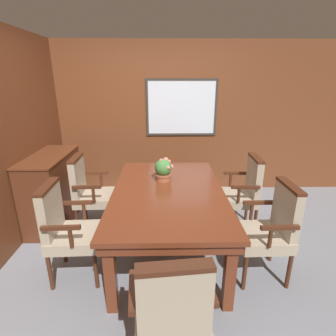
{
  "coord_description": "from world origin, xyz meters",
  "views": [
    {
      "loc": [
        0.08,
        -2.5,
        1.9
      ],
      "look_at": [
        0.14,
        0.25,
        0.94
      ],
      "focal_mm": 28.0,
      "sensor_mm": 36.0,
      "label": 1
    }
  ],
  "objects": [
    {
      "name": "sideboard_cabinet",
      "position": [
        -1.39,
        0.74,
        0.48
      ],
      "size": [
        0.47,
        1.08,
        0.95
      ],
      "color": "#512816",
      "rests_on": "ground_plane"
    },
    {
      "name": "chair_left_near",
      "position": [
        -0.84,
        -0.32,
        0.54
      ],
      "size": [
        0.5,
        0.52,
        0.98
      ],
      "rotation": [
        0.0,
        0.0,
        1.61
      ],
      "color": "#472314",
      "rests_on": "ground_plane"
    },
    {
      "name": "chair_left_far",
      "position": [
        -0.86,
        0.56,
        0.54
      ],
      "size": [
        0.5,
        0.52,
        0.98
      ],
      "rotation": [
        0.0,
        0.0,
        1.6
      ],
      "color": "#472314",
      "rests_on": "ground_plane"
    },
    {
      "name": "chair_head_near",
      "position": [
        0.13,
        -1.28,
        0.54
      ],
      "size": [
        0.54,
        0.52,
        0.98
      ],
      "rotation": [
        0.0,
        0.0,
        3.24
      ],
      "color": "#472314",
      "rests_on": "ground_plane"
    },
    {
      "name": "ground_plane",
      "position": [
        0.0,
        0.0,
        0.0
      ],
      "size": [
        14.0,
        14.0,
        0.0
      ],
      "primitive_type": "plane",
      "color": "gray"
    },
    {
      "name": "chair_right_far",
      "position": [
        1.09,
        0.52,
        0.54
      ],
      "size": [
        0.5,
        0.52,
        0.98
      ],
      "rotation": [
        0.0,
        0.0,
        -1.61
      ],
      "color": "#472314",
      "rests_on": "ground_plane"
    },
    {
      "name": "dining_table",
      "position": [
        0.14,
        0.1,
        0.65
      ],
      "size": [
        1.19,
        1.93,
        0.74
      ],
      "color": "maroon",
      "rests_on": "ground_plane"
    },
    {
      "name": "wall_back",
      "position": [
        0.0,
        1.87,
        1.23
      ],
      "size": [
        7.2,
        0.08,
        2.45
      ],
      "color": "brown",
      "rests_on": "ground_plane"
    },
    {
      "name": "potted_plant",
      "position": [
        0.09,
        0.39,
        0.87
      ],
      "size": [
        0.22,
        0.21,
        0.28
      ],
      "color": "#9E5638",
      "rests_on": "dining_table"
    },
    {
      "name": "chair_right_near",
      "position": [
        1.11,
        -0.35,
        0.54
      ],
      "size": [
        0.49,
        0.52,
        0.98
      ],
      "rotation": [
        0.0,
        0.0,
        -1.55
      ],
      "color": "#472314",
      "rests_on": "ground_plane"
    }
  ]
}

